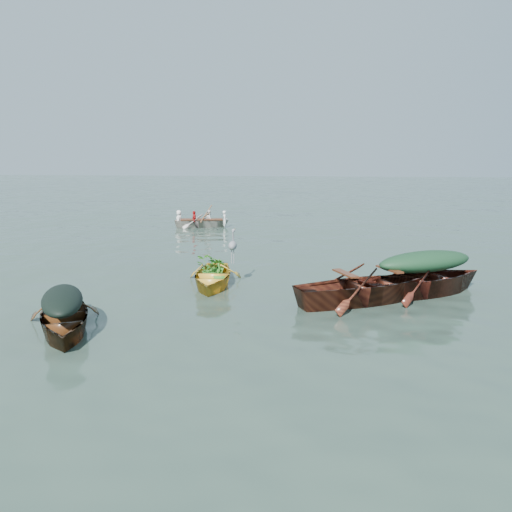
# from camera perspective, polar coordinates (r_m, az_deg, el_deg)

# --- Properties ---
(ground) EXTENTS (140.00, 140.00, 0.00)m
(ground) POSITION_cam_1_polar(r_m,az_deg,el_deg) (11.63, -0.61, -5.63)
(ground) COLOR #32463B
(ground) RESTS_ON ground
(yellow_dinghy) EXTENTS (1.75, 3.47, 0.91)m
(yellow_dinghy) POSITION_cam_1_polar(r_m,az_deg,el_deg) (13.37, -5.02, -3.37)
(yellow_dinghy) COLOR gold
(yellow_dinghy) RESTS_ON ground
(dark_covered_boat) EXTENTS (2.91, 3.99, 0.94)m
(dark_covered_boat) POSITION_cam_1_polar(r_m,az_deg,el_deg) (10.67, -21.02, -8.01)
(dark_covered_boat) COLOR #4F2B12
(dark_covered_boat) RESTS_ON ground
(green_tarp_boat) EXTENTS (4.99, 3.67, 1.17)m
(green_tarp_boat) POSITION_cam_1_polar(r_m,az_deg,el_deg) (13.14, 18.56, -4.21)
(green_tarp_boat) COLOR #561E14
(green_tarp_boat) RESTS_ON ground
(open_wooden_boat) EXTENTS (5.15, 3.66, 1.20)m
(open_wooden_boat) POSITION_cam_1_polar(r_m,az_deg,el_deg) (12.13, 12.49, -5.17)
(open_wooden_boat) COLOR #572515
(open_wooden_boat) RESTS_ON ground
(rowed_boat) EXTENTS (3.75, 1.68, 0.83)m
(rowed_boat) POSITION_cam_1_polar(r_m,az_deg,el_deg) (24.09, -6.19, 3.28)
(rowed_boat) COLOR beige
(rowed_boat) RESTS_ON ground
(dark_tarp_cover) EXTENTS (1.60, 2.19, 0.40)m
(dark_tarp_cover) POSITION_cam_1_polar(r_m,az_deg,el_deg) (10.48, -21.28, -4.54)
(dark_tarp_cover) COLOR black
(dark_tarp_cover) RESTS_ON dark_covered_boat
(green_tarp_cover) EXTENTS (2.75, 2.02, 0.52)m
(green_tarp_cover) POSITION_cam_1_polar(r_m,az_deg,el_deg) (12.95, 18.79, -0.62)
(green_tarp_cover) COLOR #15341D
(green_tarp_cover) RESTS_ON green_tarp_boat
(thwart_benches) EXTENTS (2.64, 1.97, 0.04)m
(thwart_benches) POSITION_cam_1_polar(r_m,az_deg,el_deg) (11.97, 12.62, -2.32)
(thwart_benches) COLOR #451F10
(thwart_benches) RESTS_ON open_wooden_boat
(heron) EXTENTS (0.32, 0.42, 0.92)m
(heron) POSITION_cam_1_polar(r_m,az_deg,el_deg) (13.17, -2.69, 0.52)
(heron) COLOR gray
(heron) RESTS_ON yellow_dinghy
(dinghy_weeds) EXTENTS (0.78, 0.96, 0.60)m
(dinghy_weeds) POSITION_cam_1_polar(r_m,az_deg,el_deg) (13.73, -4.72, 0.27)
(dinghy_weeds) COLOR #2A6C1C
(dinghy_weeds) RESTS_ON yellow_dinghy
(rowers) EXTENTS (2.66, 1.39, 0.76)m
(rowers) POSITION_cam_1_polar(r_m,az_deg,el_deg) (23.99, -6.23, 5.15)
(rowers) COLOR white
(rowers) RESTS_ON rowed_boat
(oars) EXTENTS (1.03, 2.66, 0.06)m
(oars) POSITION_cam_1_polar(r_m,az_deg,el_deg) (24.04, -6.21, 4.32)
(oars) COLOR brown
(oars) RESTS_ON rowed_boat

